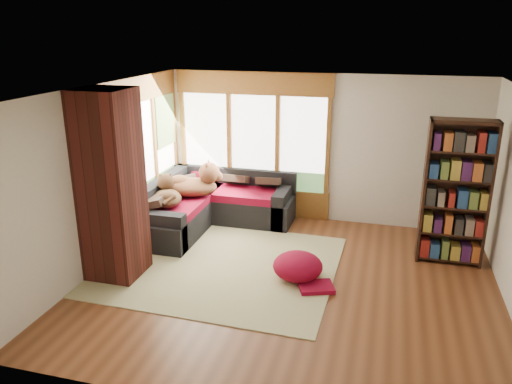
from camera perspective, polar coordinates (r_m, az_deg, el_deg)
The scene contains 16 objects.
floor at distance 6.96m, azimuth 3.84°, elevation -10.32°, with size 5.50×5.50×0.00m, color #5D3119.
ceiling at distance 6.14m, azimuth 4.37°, elevation 11.45°, with size 5.50×5.50×0.00m, color white.
wall_back at distance 8.81m, azimuth 7.28°, elevation 4.90°, with size 5.50×0.04×2.60m, color silver.
wall_front at distance 4.21m, azimuth -2.69°, elevation -10.66°, with size 5.50×0.04×2.60m, color silver.
wall_left at distance 7.43m, azimuth -17.19°, elevation 1.66°, with size 0.04×5.00×2.60m, color silver.
windows_back at distance 9.00m, azimuth -0.35°, elevation 5.67°, with size 2.82×0.10×1.90m.
windows_left at distance 8.40m, azimuth -12.78°, elevation 4.28°, with size 0.10×2.62×1.90m.
roller_blind at distance 9.03m, azimuth -10.35°, elevation 8.01°, with size 0.03×0.72×0.90m, color #779D58.
brick_chimney at distance 6.97m, azimuth -16.24°, elevation 0.65°, with size 0.70×0.70×2.60m, color #471914.
sectional_sofa at distance 8.83m, azimuth -6.40°, elevation -1.80°, with size 2.20×2.20×0.80m.
area_rug at distance 7.50m, azimuth -5.82°, elevation -8.05°, with size 3.80×2.91×0.01m, color beige.
bookshelf at distance 7.67m, azimuth 21.85°, elevation -0.16°, with size 0.91×0.30×2.13m.
pouf at distance 6.99m, azimuth 4.80°, elevation -8.34°, with size 0.69×0.69×0.37m, color maroon.
dog_tan at distance 8.56m, azimuth -6.95°, elevation 1.02°, with size 1.02×0.75×0.51m.
dog_brindle at distance 8.24m, azimuth -10.15°, elevation -0.27°, with size 0.73×0.83×0.40m.
throw_pillows at distance 8.80m, azimuth -5.93°, elevation 1.35°, with size 1.98×1.68×0.45m.
Camera 1 is at (1.15, -5.99, 3.35)m, focal length 35.00 mm.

